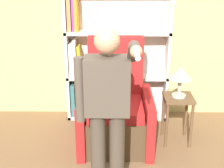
{
  "coord_description": "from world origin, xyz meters",
  "views": [
    {
      "loc": [
        -0.05,
        -2.31,
        2.12
      ],
      "look_at": [
        -0.08,
        0.68,
        0.96
      ],
      "focal_mm": 50.0,
      "sensor_mm": 36.0,
      "label": 1
    }
  ],
  "objects_px": {
    "person_standing": "(107,104)",
    "table_lamp": "(180,75)",
    "armchair": "(116,113)",
    "side_table": "(178,107)",
    "bookcase": "(108,57)"
  },
  "relations": [
    {
      "from": "person_standing",
      "to": "table_lamp",
      "type": "xyz_separation_m",
      "value": [
        0.84,
        0.89,
        -0.03
      ]
    },
    {
      "from": "armchair",
      "to": "table_lamp",
      "type": "bearing_deg",
      "value": 1.88
    },
    {
      "from": "person_standing",
      "to": "armchair",
      "type": "bearing_deg",
      "value": 84.81
    },
    {
      "from": "side_table",
      "to": "person_standing",
      "type": "bearing_deg",
      "value": -133.46
    },
    {
      "from": "table_lamp",
      "to": "bookcase",
      "type": "bearing_deg",
      "value": 141.32
    },
    {
      "from": "side_table",
      "to": "bookcase",
      "type": "bearing_deg",
      "value": 141.32
    },
    {
      "from": "bookcase",
      "to": "side_table",
      "type": "relative_size",
      "value": 3.05
    },
    {
      "from": "bookcase",
      "to": "table_lamp",
      "type": "relative_size",
      "value": 5.04
    },
    {
      "from": "side_table",
      "to": "table_lamp",
      "type": "distance_m",
      "value": 0.42
    },
    {
      "from": "side_table",
      "to": "table_lamp",
      "type": "height_order",
      "value": "table_lamp"
    },
    {
      "from": "person_standing",
      "to": "side_table",
      "type": "relative_size",
      "value": 2.62
    },
    {
      "from": "armchair",
      "to": "side_table",
      "type": "bearing_deg",
      "value": 1.88
    },
    {
      "from": "armchair",
      "to": "side_table",
      "type": "xyz_separation_m",
      "value": [
        0.77,
        0.03,
        0.07
      ]
    },
    {
      "from": "bookcase",
      "to": "side_table",
      "type": "distance_m",
      "value": 1.21
    },
    {
      "from": "bookcase",
      "to": "table_lamp",
      "type": "height_order",
      "value": "bookcase"
    }
  ]
}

